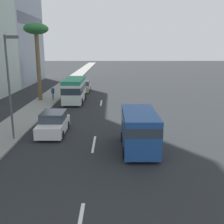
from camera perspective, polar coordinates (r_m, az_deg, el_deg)
name	(u,v)px	position (r m, az deg, el deg)	size (l,w,h in m)	color
ground_plane	(102,96)	(36.06, -2.10, 3.41)	(198.00, 198.00, 0.00)	#26282B
sidewalk_right	(52,96)	(36.91, -12.80, 3.43)	(162.00, 3.04, 0.15)	gray
lane_stripe_mid	(94,144)	(18.32, -3.92, -6.85)	(3.20, 0.16, 0.01)	silver
lane_stripe_far	(101,103)	(31.65, -2.36, 1.97)	(3.20, 0.16, 0.01)	silver
car_lead	(53,124)	(20.69, -12.48, -2.45)	(4.13, 1.95, 1.68)	white
minibus_second	(74,89)	(32.01, -8.10, 4.83)	(6.19, 2.29, 2.87)	silver
car_third	(84,87)	(39.99, -6.14, 5.47)	(4.42, 1.94, 1.62)	beige
van_fourth	(139,128)	(16.96, 5.90, -3.53)	(4.82, 2.22, 2.50)	#1E478C
pedestrian_by_tree	(53,93)	(33.51, -12.59, 4.08)	(0.30, 0.35, 1.60)	#4C8C66
palm_tree	(36,35)	(33.48, -15.95, 15.69)	(2.86, 2.86, 9.06)	brown
street_lamp	(10,77)	(19.17, -21.14, 7.02)	(0.24, 0.97, 7.09)	#4C4C51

